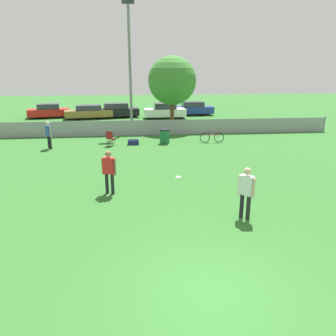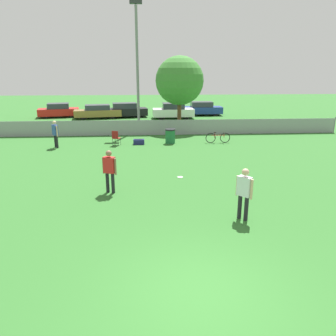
% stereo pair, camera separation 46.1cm
% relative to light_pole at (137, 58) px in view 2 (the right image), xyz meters
% --- Properties ---
extents(ground_plane, '(120.00, 120.00, 0.00)m').
position_rel_light_pole_xyz_m(ground_plane, '(1.62, -19.97, -5.48)').
color(ground_plane, '#2D6628').
extents(fence_backline, '(26.54, 0.07, 1.21)m').
position_rel_light_pole_xyz_m(fence_backline, '(1.62, -1.97, -4.93)').
color(fence_backline, gray).
rests_on(fence_backline, ground_plane).
extents(light_pole, '(0.90, 0.36, 9.40)m').
position_rel_light_pole_xyz_m(light_pole, '(0.00, 0.00, 0.00)').
color(light_pole, gray).
rests_on(light_pole, ground_plane).
extents(tree_near_pole, '(3.76, 3.76, 5.68)m').
position_rel_light_pole_xyz_m(tree_near_pole, '(3.24, 0.46, -1.69)').
color(tree_near_pole, brown).
rests_on(tree_near_pole, ground_plane).
extents(player_defender_red, '(0.55, 0.37, 1.68)m').
position_rel_light_pole_xyz_m(player_defender_red, '(-0.87, -13.76, -4.50)').
color(player_defender_red, black).
rests_on(player_defender_red, ground_plane).
extents(player_receiver_white, '(0.45, 0.47, 1.68)m').
position_rel_light_pole_xyz_m(player_receiver_white, '(3.54, -16.45, -4.50)').
color(player_receiver_white, black).
rests_on(player_receiver_white, ground_plane).
extents(spectator_in_blue, '(0.43, 0.45, 1.66)m').
position_rel_light_pole_xyz_m(spectator_in_blue, '(-4.95, -5.72, -4.52)').
color(spectator_in_blue, black).
rests_on(spectator_in_blue, ground_plane).
extents(frisbee_disc, '(0.25, 0.25, 0.03)m').
position_rel_light_pole_xyz_m(frisbee_disc, '(2.01, -12.08, -5.46)').
color(frisbee_disc, white).
rests_on(frisbee_disc, ground_plane).
extents(folding_chair_sideline, '(0.54, 0.54, 0.94)m').
position_rel_light_pole_xyz_m(folding_chair_sideline, '(-1.35, -5.33, -4.94)').
color(folding_chair_sideline, '#333338').
rests_on(folding_chair_sideline, ground_plane).
extents(bicycle_sideline, '(1.62, 0.44, 0.71)m').
position_rel_light_pole_xyz_m(bicycle_sideline, '(5.23, -5.02, -5.13)').
color(bicycle_sideline, black).
rests_on(bicycle_sideline, ground_plane).
extents(trash_bin, '(0.66, 0.66, 0.93)m').
position_rel_light_pole_xyz_m(trash_bin, '(2.11, -4.90, -5.01)').
color(trash_bin, '#1E6638').
rests_on(trash_bin, ground_plane).
extents(gear_bag_sideline, '(0.70, 0.38, 0.34)m').
position_rel_light_pole_xyz_m(gear_bag_sideline, '(0.08, -5.09, -5.32)').
color(gear_bag_sideline, navy).
rests_on(gear_bag_sideline, ground_plane).
extents(parked_car_red, '(4.26, 2.58, 1.39)m').
position_rel_light_pole_xyz_m(parked_car_red, '(-8.28, 8.45, -4.81)').
color(parked_car_red, black).
rests_on(parked_car_red, ground_plane).
extents(parked_car_tan, '(4.75, 2.33, 1.34)m').
position_rel_light_pole_xyz_m(parked_car_tan, '(-4.17, 7.20, -4.82)').
color(parked_car_tan, black).
rests_on(parked_car_tan, ground_plane).
extents(parked_car_dark, '(4.72, 2.33, 1.43)m').
position_rel_light_pole_xyz_m(parked_car_dark, '(-1.57, 7.92, -4.79)').
color(parked_car_dark, black).
rests_on(parked_car_dark, ground_plane).
extents(parked_car_white, '(4.06, 1.89, 1.50)m').
position_rel_light_pole_xyz_m(parked_car_white, '(3.29, 6.74, -4.75)').
color(parked_car_white, black).
rests_on(parked_car_white, ground_plane).
extents(parked_car_blue, '(4.28, 1.72, 1.41)m').
position_rel_light_pole_xyz_m(parked_car_blue, '(6.48, 8.89, -4.79)').
color(parked_car_blue, black).
rests_on(parked_car_blue, ground_plane).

